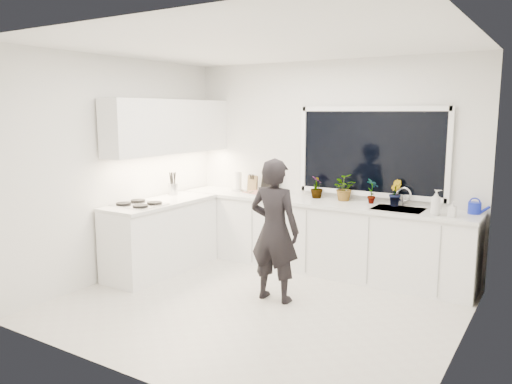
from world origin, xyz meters
The scene contains 25 objects.
floor centered at (0.00, 0.00, -0.01)m, with size 4.00×3.50×0.02m, color beige.
wall_back centered at (0.00, 1.76, 1.35)m, with size 4.00×0.02×2.70m, color white.
wall_left centered at (-2.01, 0.00, 1.35)m, with size 0.02×3.50×2.70m, color white.
wall_right centered at (2.01, 0.00, 1.35)m, with size 0.02×3.50×2.70m, color white.
ceiling centered at (0.00, 0.00, 2.71)m, with size 4.00×3.50×0.02m, color white.
window centered at (0.60, 1.73, 1.55)m, with size 1.80×0.02×1.00m, color black.
base_cabinets_back centered at (0.00, 1.45, 0.44)m, with size 3.92×0.58×0.88m, color white.
base_cabinets_left centered at (-1.67, 0.35, 0.44)m, with size 0.58×1.60×0.88m, color white.
countertop_back centered at (0.00, 1.44, 0.90)m, with size 3.94×0.62×0.04m, color silver.
countertop_left centered at (-1.67, 0.35, 0.90)m, with size 0.62×1.60×0.04m, color silver.
upper_cabinets centered at (-1.79, 0.70, 1.85)m, with size 0.34×2.10×0.70m, color white.
sink centered at (1.05, 1.45, 0.87)m, with size 0.58×0.42×0.14m, color silver.
faucet centered at (1.05, 1.65, 1.03)m, with size 0.03×0.03×0.22m, color silver.
stovetop centered at (-1.69, 0.00, 0.94)m, with size 0.56×0.48×0.03m, color black.
person centered at (0.07, 0.25, 0.78)m, with size 0.57×0.37×1.56m, color black.
pizza_tray centered at (-0.81, 1.42, 0.94)m, with size 0.49×0.36×0.03m, color #B2B1B6.
pizza centered at (-0.81, 1.42, 0.95)m, with size 0.45×0.32×0.01m, color red.
watering_can centered at (1.85, 1.61, 0.98)m, with size 0.14×0.14×0.13m, color #1221AA.
paper_towel_roll centered at (-1.29, 1.55, 1.05)m, with size 0.11×0.11×0.26m, color white.
knife_block centered at (-1.06, 1.59, 1.03)m, with size 0.13×0.10×0.22m, color brown.
utensil_crock centered at (-1.85, 0.80, 1.00)m, with size 0.13×0.13×0.16m, color #ABABAF.
picture_frame_large centered at (-0.88, 1.69, 1.06)m, with size 0.22×0.02×0.28m, color black.
picture_frame_small centered at (-0.81, 1.69, 1.07)m, with size 0.25×0.02×0.30m, color black.
herb_plants centered at (0.39, 1.61, 1.08)m, with size 1.25×0.36×0.33m.
soap_bottles centered at (1.54, 1.30, 1.05)m, with size 0.28×0.13×0.28m.
Camera 1 is at (2.67, -4.30, 2.05)m, focal length 35.00 mm.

